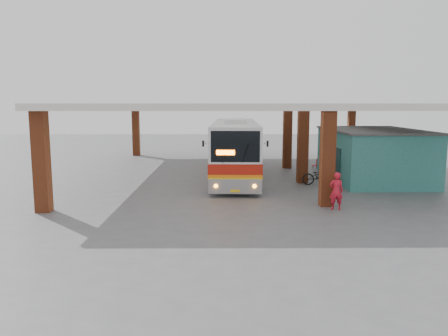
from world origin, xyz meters
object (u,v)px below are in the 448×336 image
at_px(coach_bus, 235,148).
at_px(motorcycle, 320,176).
at_px(red_chair, 316,164).
at_px(pedestrian, 336,191).

xyz_separation_m(coach_bus, motorcycle, (4.77, -2.94, -1.33)).
distance_m(coach_bus, red_chair, 7.24).
xyz_separation_m(coach_bus, pedestrian, (4.17, -8.75, -1.02)).
height_order(pedestrian, red_chair, pedestrian).
bearing_deg(pedestrian, motorcycle, -95.93).
bearing_deg(motorcycle, pedestrian, -172.91).
bearing_deg(coach_bus, red_chair, 33.83).
bearing_deg(red_chair, pedestrian, -74.21).
bearing_deg(red_chair, motorcycle, -76.25).
bearing_deg(coach_bus, motorcycle, -29.79).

